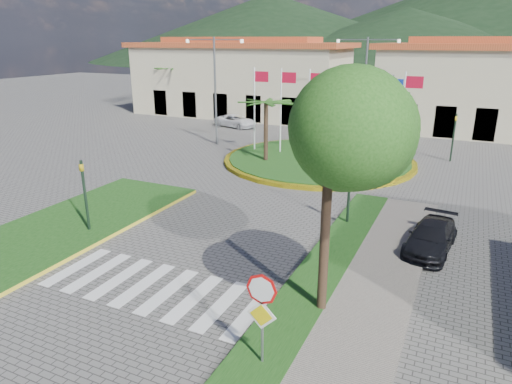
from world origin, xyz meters
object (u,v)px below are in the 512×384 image
at_px(stop_sign, 262,306).
at_px(car_side_right, 431,237).
at_px(deciduous_tree, 330,144).
at_px(car_dark_a, 324,124).
at_px(car_dark_b, 493,129).
at_px(white_van, 236,121).
at_px(roundabout_island, 319,159).

xyz_separation_m(stop_sign, car_side_right, (3.16, 8.91, -1.23)).
xyz_separation_m(deciduous_tree, car_dark_a, (-8.57, 28.10, -4.61)).
bearing_deg(deciduous_tree, stop_sign, -101.18).
bearing_deg(deciduous_tree, car_dark_b, 80.53).
height_order(car_dark_b, car_side_right, car_dark_b).
xyz_separation_m(white_van, car_dark_b, (21.68, 5.22, 0.09)).
bearing_deg(deciduous_tree, roundabout_island, 107.91).
relative_size(stop_sign, car_dark_a, 0.79).
distance_m(deciduous_tree, car_dark_b, 31.98).
distance_m(deciduous_tree, white_van, 31.13).
relative_size(car_dark_a, car_side_right, 0.87).
xyz_separation_m(deciduous_tree, car_side_right, (2.56, 5.87, -4.62)).
bearing_deg(stop_sign, deciduous_tree, 78.82).
bearing_deg(car_dark_a, white_van, 126.53).
xyz_separation_m(roundabout_island, deciduous_tree, (5.50, -17.00, 5.00)).
xyz_separation_m(roundabout_island, stop_sign, (4.90, -20.04, 1.62)).
distance_m(stop_sign, car_side_right, 9.53).
bearing_deg(car_dark_b, stop_sign, -177.44).
height_order(stop_sign, deciduous_tree, deciduous_tree).
height_order(car_dark_a, car_side_right, car_dark_a).
bearing_deg(white_van, roundabout_island, -116.33).
bearing_deg(car_side_right, car_dark_b, 90.03).
xyz_separation_m(deciduous_tree, white_van, (-16.47, 26.01, -4.60)).
height_order(car_dark_a, car_dark_b, car_dark_b).
bearing_deg(car_dark_a, car_dark_b, -55.43).
distance_m(stop_sign, car_dark_a, 32.16).
xyz_separation_m(stop_sign, car_dark_b, (5.81, 34.27, -1.12)).
bearing_deg(car_side_right, white_van, 139.38).
bearing_deg(roundabout_island, car_side_right, -54.09).
height_order(stop_sign, car_dark_a, stop_sign).
height_order(roundabout_island, car_dark_b, roundabout_island).
distance_m(roundabout_island, car_dark_b, 17.82).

